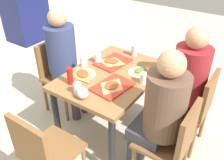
# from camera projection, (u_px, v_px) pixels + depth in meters

# --- Properties ---
(ground_plane) EXTENTS (10.00, 10.00, 0.02)m
(ground_plane) POSITION_uv_depth(u_px,v_px,m) (112.00, 129.00, 2.76)
(ground_plane) COLOR #B2AD9E
(main_table) EXTENTS (1.09, 0.78, 0.73)m
(main_table) POSITION_uv_depth(u_px,v_px,m) (112.00, 83.00, 2.42)
(main_table) COLOR olive
(main_table) RESTS_ON ground_plane
(chair_near_left) EXTENTS (0.40, 0.40, 0.86)m
(chair_near_left) POSITION_uv_depth(u_px,v_px,m) (173.00, 141.00, 1.93)
(chair_near_left) COLOR brown
(chair_near_left) RESTS_ON ground_plane
(chair_near_right) EXTENTS (0.40, 0.40, 0.86)m
(chair_near_right) POSITION_uv_depth(u_px,v_px,m) (195.00, 105.00, 2.31)
(chair_near_right) COLOR brown
(chair_near_right) RESTS_ON ground_plane
(chair_far_side) EXTENTS (0.40, 0.40, 0.86)m
(chair_far_side) POSITION_uv_depth(u_px,v_px,m) (58.00, 71.00, 2.85)
(chair_far_side) COLOR brown
(chair_far_side) RESTS_ON ground_plane
(chair_left_end) EXTENTS (0.40, 0.40, 0.86)m
(chair_left_end) POSITION_uv_depth(u_px,v_px,m) (43.00, 151.00, 1.84)
(chair_left_end) COLOR brown
(chair_left_end) RESTS_ON ground_plane
(person_in_red) EXTENTS (0.32, 0.42, 1.27)m
(person_in_red) POSITION_uv_depth(u_px,v_px,m) (160.00, 110.00, 1.86)
(person_in_red) COLOR #383842
(person_in_red) RESTS_ON ground_plane
(person_in_brown_jacket) EXTENTS (0.32, 0.42, 1.27)m
(person_in_brown_jacket) POSITION_uv_depth(u_px,v_px,m) (185.00, 79.00, 2.25)
(person_in_brown_jacket) COLOR #383842
(person_in_brown_jacket) RESTS_ON ground_plane
(person_far_side) EXTENTS (0.32, 0.42, 1.27)m
(person_far_side) POSITION_uv_depth(u_px,v_px,m) (64.00, 55.00, 2.65)
(person_far_side) COLOR #383842
(person_far_side) RESTS_ON ground_plane
(tray_red_near) EXTENTS (0.39, 0.30, 0.02)m
(tray_red_near) POSITION_uv_depth(u_px,v_px,m) (113.00, 86.00, 2.16)
(tray_red_near) COLOR red
(tray_red_near) RESTS_ON main_table
(tray_red_far) EXTENTS (0.39, 0.30, 0.02)m
(tray_red_far) POSITION_uv_depth(u_px,v_px,m) (113.00, 62.00, 2.55)
(tray_red_far) COLOR red
(tray_red_far) RESTS_ON main_table
(paper_plate_center) EXTENTS (0.22, 0.22, 0.01)m
(paper_plate_center) POSITION_uv_depth(u_px,v_px,m) (84.00, 74.00, 2.35)
(paper_plate_center) COLOR white
(paper_plate_center) RESTS_ON main_table
(paper_plate_near_edge) EXTENTS (0.22, 0.22, 0.01)m
(paper_plate_near_edge) POSITION_uv_depth(u_px,v_px,m) (139.00, 73.00, 2.38)
(paper_plate_near_edge) COLOR white
(paper_plate_near_edge) RESTS_ON main_table
(pizza_slice_a) EXTENTS (0.23, 0.19, 0.02)m
(pizza_slice_a) POSITION_uv_depth(u_px,v_px,m) (112.00, 85.00, 2.15)
(pizza_slice_a) COLOR #DBAD60
(pizza_slice_a) RESTS_ON tray_red_near
(pizza_slice_b) EXTENTS (0.22, 0.25, 0.02)m
(pizza_slice_b) POSITION_uv_depth(u_px,v_px,m) (112.00, 61.00, 2.53)
(pizza_slice_b) COLOR tan
(pizza_slice_b) RESTS_ON tray_red_far
(pizza_slice_c) EXTENTS (0.25, 0.28, 0.02)m
(pizza_slice_c) POSITION_uv_depth(u_px,v_px,m) (83.00, 74.00, 2.33)
(pizza_slice_c) COLOR #C68C47
(pizza_slice_c) RESTS_ON paper_plate_center
(pizza_slice_d) EXTENTS (0.22, 0.16, 0.02)m
(pizza_slice_d) POSITION_uv_depth(u_px,v_px,m) (141.00, 71.00, 2.38)
(pizza_slice_d) COLOR #C68C47
(pizza_slice_d) RESTS_ON paper_plate_near_edge
(plastic_cup_a) EXTENTS (0.07, 0.07, 0.10)m
(plastic_cup_a) POSITION_uv_depth(u_px,v_px,m) (84.00, 61.00, 2.48)
(plastic_cup_a) COLOR white
(plastic_cup_a) RESTS_ON main_table
(plastic_cup_b) EXTENTS (0.07, 0.07, 0.10)m
(plastic_cup_b) POSITION_uv_depth(u_px,v_px,m) (144.00, 78.00, 2.20)
(plastic_cup_b) COLOR white
(plastic_cup_b) RESTS_ON main_table
(plastic_cup_c) EXTENTS (0.07, 0.07, 0.10)m
(plastic_cup_c) POSITION_uv_depth(u_px,v_px,m) (78.00, 89.00, 2.06)
(plastic_cup_c) COLOR white
(plastic_cup_c) RESTS_ON main_table
(plastic_cup_d) EXTENTS (0.07, 0.07, 0.10)m
(plastic_cup_d) POSITION_uv_depth(u_px,v_px,m) (98.00, 58.00, 2.53)
(plastic_cup_d) COLOR white
(plastic_cup_d) RESTS_ON main_table
(soda_can) EXTENTS (0.07, 0.07, 0.12)m
(soda_can) POSITION_uv_depth(u_px,v_px,m) (134.00, 50.00, 2.67)
(soda_can) COLOR #B7BCC6
(soda_can) RESTS_ON main_table
(condiment_bottle) EXTENTS (0.06, 0.06, 0.16)m
(condiment_bottle) POSITION_uv_depth(u_px,v_px,m) (70.00, 76.00, 2.18)
(condiment_bottle) COLOR red
(condiment_bottle) RESTS_ON main_table
(foil_bundle) EXTENTS (0.10, 0.10, 0.10)m
(foil_bundle) POSITION_uv_depth(u_px,v_px,m) (83.00, 93.00, 2.01)
(foil_bundle) COLOR silver
(foil_bundle) RESTS_ON main_table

